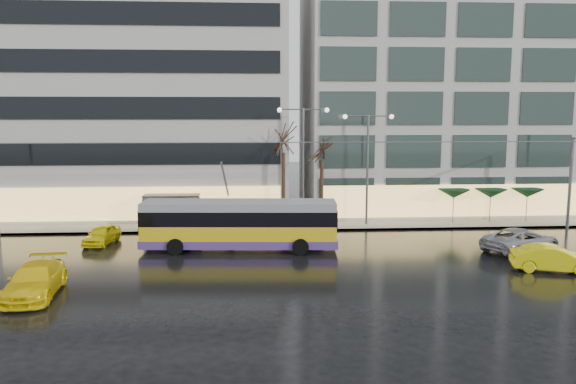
{
  "coord_description": "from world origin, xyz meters",
  "views": [
    {
      "loc": [
        -1.95,
        -31.92,
        8.72
      ],
      "look_at": [
        0.46,
        5.0,
        3.55
      ],
      "focal_mm": 35.0,
      "sensor_mm": 36.0,
      "label": 1
    }
  ],
  "objects": [
    {
      "name": "tree_a",
      "position": [
        0.5,
        11.0,
        7.09
      ],
      "size": [
        3.2,
        3.2,
        8.4
      ],
      "color": "black",
      "rests_on": "sidewalk"
    },
    {
      "name": "sedan_silver",
      "position": [
        15.13,
        1.94,
        0.76
      ],
      "size": [
        5.99,
        4.71,
        1.51
      ],
      "primitive_type": "imported",
      "rotation": [
        0.0,
        0.0,
        2.04
      ],
      "color": "#A2A1A6",
      "rests_on": "ground"
    },
    {
      "name": "taxi_d",
      "position": [
        -12.42,
        -5.01,
        0.77
      ],
      "size": [
        2.61,
        5.47,
        1.54
      ],
      "primitive_type": "imported",
      "rotation": [
        0.0,
        0.0,
        0.09
      ],
      "color": "yellow",
      "rests_on": "ground"
    },
    {
      "name": "parasol_c",
      "position": [
        20.0,
        11.0,
        2.45
      ],
      "size": [
        2.5,
        2.5,
        2.65
      ],
      "color": "#595B60",
      "rests_on": "sidewalk"
    },
    {
      "name": "taxi_b",
      "position": [
        14.75,
        -2.57,
        0.73
      ],
      "size": [
        4.69,
        2.79,
        1.46
      ],
      "primitive_type": "imported",
      "rotation": [
        0.0,
        0.0,
        1.27
      ],
      "color": "#FFEF0D",
      "rests_on": "ground"
    },
    {
      "name": "kerb",
      "position": [
        2.0,
        9.05,
        0.07
      ],
      "size": [
        80.0,
        0.1,
        0.15
      ],
      "primitive_type": "cube",
      "color": "slate",
      "rests_on": "ground"
    },
    {
      "name": "pedestrian_b",
      "position": [
        -3.7,
        9.94,
        1.08
      ],
      "size": [
        1.14,
        1.12,
        1.85
      ],
      "color": "black",
      "rests_on": "sidewalk"
    },
    {
      "name": "taxi_a",
      "position": [
        -12.07,
        5.85,
        0.64
      ],
      "size": [
        2.08,
        3.95,
        1.28
      ],
      "primitive_type": "imported",
      "rotation": [
        0.0,
        0.0,
        -0.16
      ],
      "color": "#FFF10D",
      "rests_on": "ground"
    },
    {
      "name": "building_left",
      "position": [
        -16.0,
        19.0,
        11.15
      ],
      "size": [
        34.0,
        14.0,
        22.0
      ],
      "primitive_type": "cube",
      "color": "#B2B0AA",
      "rests_on": "sidewalk"
    },
    {
      "name": "parasol_b",
      "position": [
        17.0,
        11.0,
        2.45
      ],
      "size": [
        2.5,
        2.5,
        2.65
      ],
      "color": "#595B60",
      "rests_on": "sidewalk"
    },
    {
      "name": "tree_b",
      "position": [
        3.5,
        11.2,
        6.4
      ],
      "size": [
        3.2,
        3.2,
        7.7
      ],
      "color": "black",
      "rests_on": "sidewalk"
    },
    {
      "name": "ground",
      "position": [
        0.0,
        0.0,
        0.0
      ],
      "size": [
        140.0,
        140.0,
        0.0
      ],
      "primitive_type": "plane",
      "color": "black",
      "rests_on": "ground"
    },
    {
      "name": "pedestrian_a",
      "position": [
        -7.63,
        11.01,
        1.61
      ],
      "size": [
        1.26,
        1.27,
        2.19
      ],
      "color": "black",
      "rests_on": "sidewalk"
    },
    {
      "name": "sidewalk",
      "position": [
        2.0,
        14.0,
        0.07
      ],
      "size": [
        80.0,
        10.0,
        0.15
      ],
      "primitive_type": "cube",
      "color": "gray",
      "rests_on": "ground"
    },
    {
      "name": "street_lamp_far",
      "position": [
        7.0,
        10.8,
        5.71
      ],
      "size": [
        3.96,
        0.36,
        8.53
      ],
      "color": "#595B60",
      "rests_on": "sidewalk"
    },
    {
      "name": "bus_shelter",
      "position": [
        -8.38,
        10.69,
        1.96
      ],
      "size": [
        4.2,
        1.6,
        2.51
      ],
      "color": "#595B60",
      "rests_on": "sidewalk"
    },
    {
      "name": "trolleybus",
      "position": [
        -2.76,
        3.57,
        1.56
      ],
      "size": [
        12.57,
        5.22,
        5.76
      ],
      "color": "gold",
      "rests_on": "ground"
    },
    {
      "name": "building_right",
      "position": [
        19.0,
        19.0,
        12.65
      ],
      "size": [
        32.0,
        14.0,
        25.0
      ],
      "primitive_type": "cube",
      "color": "#B2B0AA",
      "rests_on": "sidewalk"
    },
    {
      "name": "street_lamp_near",
      "position": [
        2.0,
        10.8,
        5.99
      ],
      "size": [
        3.96,
        0.36,
        9.03
      ],
      "color": "#595B60",
      "rests_on": "sidewalk"
    },
    {
      "name": "catenary",
      "position": [
        1.0,
        7.94,
        4.25
      ],
      "size": [
        42.24,
        5.12,
        7.0
      ],
      "color": "#595B60",
      "rests_on": "ground"
    },
    {
      "name": "parasol_a",
      "position": [
        14.0,
        11.0,
        2.45
      ],
      "size": [
        2.5,
        2.5,
        2.65
      ],
      "color": "#595B60",
      "rests_on": "sidewalk"
    },
    {
      "name": "pedestrian_c",
      "position": [
        -8.31,
        11.64,
        1.29
      ],
      "size": [
        1.37,
        0.98,
        2.11
      ],
      "color": "black",
      "rests_on": "sidewalk"
    }
  ]
}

